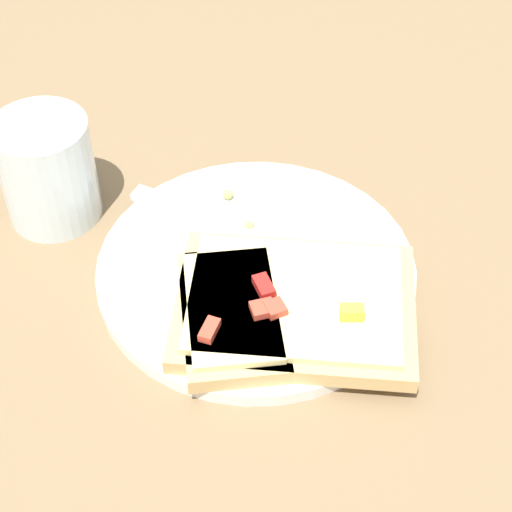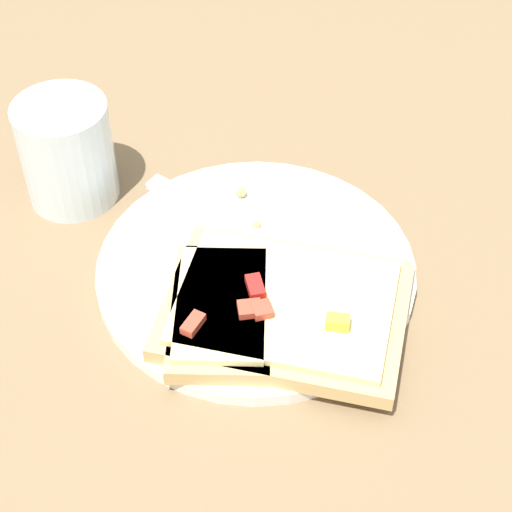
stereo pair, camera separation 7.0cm
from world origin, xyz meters
name	(u,v)px [view 1 (the left image)]	position (x,y,z in m)	size (l,w,h in m)	color
ground_plane	(256,274)	(0.00, 0.00, 0.00)	(4.00, 4.00, 0.00)	#7F6647
plate	(256,269)	(0.00, 0.00, 0.01)	(0.26, 0.26, 0.01)	white
fork	(235,281)	(0.01, -0.03, 0.01)	(0.19, 0.12, 0.01)	silver
knife	(224,223)	(-0.05, 0.00, 0.01)	(0.19, 0.13, 0.01)	silver
pizza_slice_main	(300,302)	(0.06, 0.00, 0.02)	(0.22, 0.23, 0.03)	tan
pizza_slice_corner	(233,313)	(0.04, -0.05, 0.02)	(0.15, 0.12, 0.03)	tan
crumb_scatter	(270,268)	(0.01, 0.01, 0.02)	(0.17, 0.16, 0.01)	#D4B85F
drinking_glass	(47,170)	(-0.16, -0.12, 0.05)	(0.08, 0.08, 0.10)	silver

